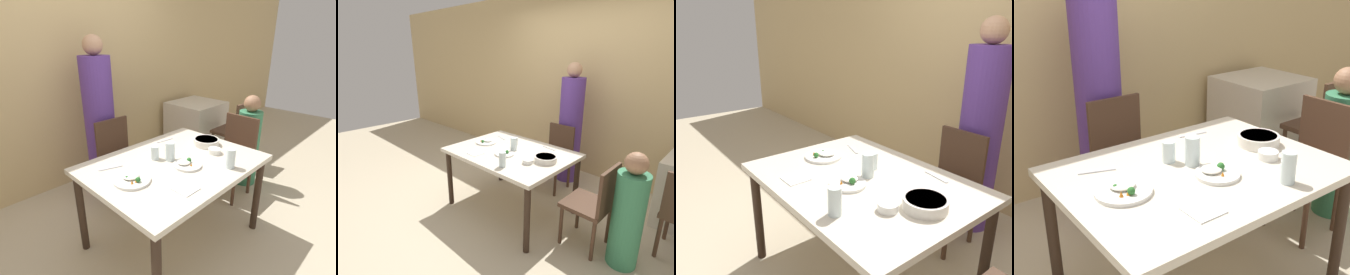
{
  "view_description": "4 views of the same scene",
  "coord_description": "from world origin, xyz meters",
  "views": [
    {
      "loc": [
        -1.35,
        -1.26,
        1.66
      ],
      "look_at": [
        -0.12,
        -0.05,
        0.99
      ],
      "focal_mm": 28.0,
      "sensor_mm": 36.0,
      "label": 1
    },
    {
      "loc": [
        1.88,
        -2.03,
        1.81
      ],
      "look_at": [
        -0.07,
        -0.01,
        0.89
      ],
      "focal_mm": 28.0,
      "sensor_mm": 36.0,
      "label": 2
    },
    {
      "loc": [
        1.35,
        -1.17,
        1.62
      ],
      "look_at": [
        -0.14,
        -0.03,
        0.97
      ],
      "focal_mm": 35.0,
      "sensor_mm": 36.0,
      "label": 3
    },
    {
      "loc": [
        -1.19,
        -1.43,
        1.62
      ],
      "look_at": [
        -0.15,
        -0.06,
        0.95
      ],
      "focal_mm": 45.0,
      "sensor_mm": 36.0,
      "label": 4
    }
  ],
  "objects": [
    {
      "name": "spoon_steel",
      "position": [
        -0.41,
        0.26,
        0.74
      ],
      "size": [
        0.18,
        0.08,
        0.01
      ],
      "color": "silver",
      "rests_on": "dining_table"
    },
    {
      "name": "glass_water_center",
      "position": [
        -0.07,
        0.15,
        0.79
      ],
      "size": [
        0.07,
        0.07,
        0.11
      ],
      "color": "silver",
      "rests_on": "dining_table"
    },
    {
      "name": "plate_rice_adult",
      "position": [
        0.01,
        -0.12,
        0.75
      ],
      "size": [
        0.21,
        0.21,
        0.06
      ],
      "color": "white",
      "rests_on": "dining_table"
    },
    {
      "name": "glass_water_short",
      "position": [
        0.22,
        -0.36,
        0.81
      ],
      "size": [
        0.07,
        0.07,
        0.15
      ],
      "color": "silver",
      "rests_on": "dining_table"
    },
    {
      "name": "dining_table",
      "position": [
        0.0,
        0.0,
        0.66
      ],
      "size": [
        1.33,
        0.99,
        0.74
      ],
      "color": "beige",
      "rests_on": "ground_plane"
    },
    {
      "name": "glass_water_tall",
      "position": [
        -0.0,
        0.05,
        0.81
      ],
      "size": [
        0.07,
        0.07,
        0.15
      ],
      "color": "silver",
      "rests_on": "dining_table"
    },
    {
      "name": "napkin_folded",
      "position": [
        -0.24,
        -0.32,
        0.74
      ],
      "size": [
        0.14,
        0.14,
        0.01
      ],
      "color": "white",
      "rests_on": "dining_table"
    },
    {
      "name": "bowl_rice_small",
      "position": [
        0.35,
        -0.13,
        0.76
      ],
      "size": [
        0.11,
        0.11,
        0.04
      ],
      "color": "white",
      "rests_on": "dining_table"
    },
    {
      "name": "person_adult",
      "position": [
        0.06,
        1.17,
        0.78
      ],
      "size": [
        0.32,
        0.32,
        1.68
      ],
      "color": "#5B3893",
      "rests_on": "ground_plane"
    },
    {
      "name": "bowl_curry",
      "position": [
        0.45,
        0.03,
        0.77
      ],
      "size": [
        0.23,
        0.23,
        0.06
      ],
      "color": "silver",
      "rests_on": "dining_table"
    },
    {
      "name": "fork_steel",
      "position": [
        0.26,
        0.37,
        0.74
      ],
      "size": [
        0.18,
        0.05,
        0.01
      ],
      "color": "silver",
      "rests_on": "dining_table"
    },
    {
      "name": "chair_adult_spot",
      "position": [
        0.06,
        0.83,
        0.48
      ],
      "size": [
        0.4,
        0.4,
        0.87
      ],
      "color": "#4C3323",
      "rests_on": "ground_plane"
    },
    {
      "name": "plate_rice_child",
      "position": [
        -0.42,
        -0.0,
        0.75
      ],
      "size": [
        0.25,
        0.25,
        0.05
      ],
      "color": "white",
      "rests_on": "dining_table"
    },
    {
      "name": "wall_back",
      "position": [
        0.0,
        1.57,
        1.35
      ],
      "size": [
        10.0,
        0.06,
        2.7
      ],
      "color": "tan",
      "rests_on": "ground_plane"
    }
  ]
}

